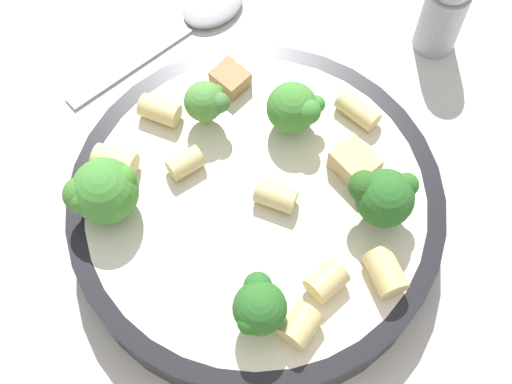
{
  "coord_description": "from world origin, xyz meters",
  "views": [
    {
      "loc": [
        0.15,
        0.1,
        0.42
      ],
      "look_at": [
        0.0,
        0.0,
        0.04
      ],
      "focal_mm": 50.0,
      "sensor_mm": 36.0,
      "label": 1
    }
  ],
  "objects_px": {
    "broccoli_floret_0": "(206,102)",
    "broccoli_floret_1": "(295,108)",
    "rigatoni_2": "(300,326)",
    "rigatoni_4": "(326,281)",
    "broccoli_floret_2": "(259,307)",
    "broccoli_floret_3": "(102,191)",
    "rigatoni_1": "(115,162)",
    "rigatoni_5": "(358,111)",
    "rigatoni_3": "(185,163)",
    "pasta_bowl": "(256,209)",
    "broccoli_floret_4": "(383,196)",
    "pepper_shaker": "(445,8)",
    "rigatoni_6": "(160,110)",
    "rigatoni_7": "(384,274)",
    "spoon": "(192,20)",
    "chicken_chunk_0": "(230,79)",
    "chicken_chunk_1": "(355,163)",
    "rigatoni_0": "(276,196)"
  },
  "relations": [
    {
      "from": "rigatoni_0",
      "to": "spoon",
      "type": "bearing_deg",
      "value": -125.79
    },
    {
      "from": "rigatoni_1",
      "to": "rigatoni_5",
      "type": "relative_size",
      "value": 0.9
    },
    {
      "from": "rigatoni_6",
      "to": "broccoli_floret_2",
      "type": "bearing_deg",
      "value": 59.35
    },
    {
      "from": "broccoli_floret_0",
      "to": "pasta_bowl",
      "type": "bearing_deg",
      "value": 62.53
    },
    {
      "from": "rigatoni_4",
      "to": "pepper_shaker",
      "type": "relative_size",
      "value": 0.27
    },
    {
      "from": "broccoli_floret_4",
      "to": "rigatoni_7",
      "type": "height_order",
      "value": "broccoli_floret_4"
    },
    {
      "from": "broccoli_floret_2",
      "to": "chicken_chunk_1",
      "type": "height_order",
      "value": "broccoli_floret_2"
    },
    {
      "from": "broccoli_floret_4",
      "to": "rigatoni_4",
      "type": "relative_size",
      "value": 2.02
    },
    {
      "from": "broccoli_floret_2",
      "to": "rigatoni_5",
      "type": "xyz_separation_m",
      "value": [
        -0.14,
        -0.02,
        -0.02
      ]
    },
    {
      "from": "broccoli_floret_1",
      "to": "spoon",
      "type": "distance_m",
      "value": 0.14
    },
    {
      "from": "pasta_bowl",
      "to": "spoon",
      "type": "distance_m",
      "value": 0.17
    },
    {
      "from": "broccoli_floret_2",
      "to": "broccoli_floret_3",
      "type": "height_order",
      "value": "broccoli_floret_3"
    },
    {
      "from": "broccoli_floret_0",
      "to": "rigatoni_3",
      "type": "xyz_separation_m",
      "value": [
        0.04,
        0.01,
        -0.01
      ]
    },
    {
      "from": "broccoli_floret_0",
      "to": "broccoli_floret_1",
      "type": "xyz_separation_m",
      "value": [
        -0.03,
        0.05,
        -0.0
      ]
    },
    {
      "from": "rigatoni_0",
      "to": "broccoli_floret_4",
      "type": "bearing_deg",
      "value": 116.25
    },
    {
      "from": "broccoli_floret_3",
      "to": "rigatoni_5",
      "type": "height_order",
      "value": "broccoli_floret_3"
    },
    {
      "from": "pasta_bowl",
      "to": "broccoli_floret_1",
      "type": "xyz_separation_m",
      "value": [
        -0.06,
        -0.01,
        0.03
      ]
    },
    {
      "from": "broccoli_floret_1",
      "to": "rigatoni_0",
      "type": "bearing_deg",
      "value": 21.63
    },
    {
      "from": "broccoli_floret_3",
      "to": "broccoli_floret_4",
      "type": "bearing_deg",
      "value": 122.46
    },
    {
      "from": "broccoli_floret_0",
      "to": "rigatoni_2",
      "type": "xyz_separation_m",
      "value": [
        0.08,
        0.12,
        -0.01
      ]
    },
    {
      "from": "rigatoni_3",
      "to": "pepper_shaker",
      "type": "xyz_separation_m",
      "value": [
        -0.2,
        0.07,
        -0.0
      ]
    },
    {
      "from": "broccoli_floret_3",
      "to": "broccoli_floret_2",
      "type": "bearing_deg",
      "value": 86.82
    },
    {
      "from": "broccoli_floret_1",
      "to": "rigatoni_7",
      "type": "distance_m",
      "value": 0.11
    },
    {
      "from": "rigatoni_0",
      "to": "pepper_shaker",
      "type": "height_order",
      "value": "pepper_shaker"
    },
    {
      "from": "rigatoni_5",
      "to": "rigatoni_3",
      "type": "bearing_deg",
      "value": -36.48
    },
    {
      "from": "rigatoni_2",
      "to": "rigatoni_6",
      "type": "bearing_deg",
      "value": -114.4
    },
    {
      "from": "broccoli_floret_4",
      "to": "rigatoni_1",
      "type": "bearing_deg",
      "value": -66.87
    },
    {
      "from": "rigatoni_7",
      "to": "spoon",
      "type": "distance_m",
      "value": 0.24
    },
    {
      "from": "rigatoni_2",
      "to": "rigatoni_4",
      "type": "height_order",
      "value": "same"
    },
    {
      "from": "rigatoni_4",
      "to": "rigatoni_6",
      "type": "relative_size",
      "value": 0.82
    },
    {
      "from": "chicken_chunk_0",
      "to": "spoon",
      "type": "relative_size",
      "value": 0.14
    },
    {
      "from": "rigatoni_1",
      "to": "rigatoni_2",
      "type": "relative_size",
      "value": 1.24
    },
    {
      "from": "broccoli_floret_1",
      "to": "broccoli_floret_3",
      "type": "relative_size",
      "value": 0.9
    },
    {
      "from": "broccoli_floret_1",
      "to": "rigatoni_3",
      "type": "xyz_separation_m",
      "value": [
        0.06,
        -0.04,
        -0.01
      ]
    },
    {
      "from": "rigatoni_2",
      "to": "rigatoni_3",
      "type": "relative_size",
      "value": 0.97
    },
    {
      "from": "broccoli_floret_1",
      "to": "broccoli_floret_4",
      "type": "height_order",
      "value": "broccoli_floret_4"
    },
    {
      "from": "pasta_bowl",
      "to": "rigatoni_6",
      "type": "bearing_deg",
      "value": -99.76
    },
    {
      "from": "rigatoni_2",
      "to": "spoon",
      "type": "bearing_deg",
      "value": -129.29
    },
    {
      "from": "broccoli_floret_0",
      "to": "broccoli_floret_4",
      "type": "bearing_deg",
      "value": 91.32
    },
    {
      "from": "broccoli_floret_1",
      "to": "spoon",
      "type": "relative_size",
      "value": 0.23
    },
    {
      "from": "broccoli_floret_4",
      "to": "rigatoni_5",
      "type": "xyz_separation_m",
      "value": [
        -0.05,
        -0.04,
        -0.02
      ]
    },
    {
      "from": "chicken_chunk_0",
      "to": "pepper_shaker",
      "type": "bearing_deg",
      "value": 146.43
    },
    {
      "from": "rigatoni_1",
      "to": "broccoli_floret_4",
      "type": "bearing_deg",
      "value": 113.13
    },
    {
      "from": "broccoli_floret_4",
      "to": "rigatoni_7",
      "type": "xyz_separation_m",
      "value": [
        0.03,
        0.02,
        -0.02
      ]
    },
    {
      "from": "rigatoni_1",
      "to": "pepper_shaker",
      "type": "bearing_deg",
      "value": 153.71
    },
    {
      "from": "rigatoni_6",
      "to": "chicken_chunk_0",
      "type": "distance_m",
      "value": 0.05
    },
    {
      "from": "rigatoni_3",
      "to": "chicken_chunk_0",
      "type": "distance_m",
      "value": 0.07
    },
    {
      "from": "pasta_bowl",
      "to": "rigatoni_7",
      "type": "xyz_separation_m",
      "value": [
        0.0,
        0.09,
        0.02
      ]
    },
    {
      "from": "rigatoni_2",
      "to": "chicken_chunk_1",
      "type": "height_order",
      "value": "rigatoni_2"
    },
    {
      "from": "broccoli_floret_2",
      "to": "broccoli_floret_4",
      "type": "distance_m",
      "value": 0.09
    }
  ]
}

